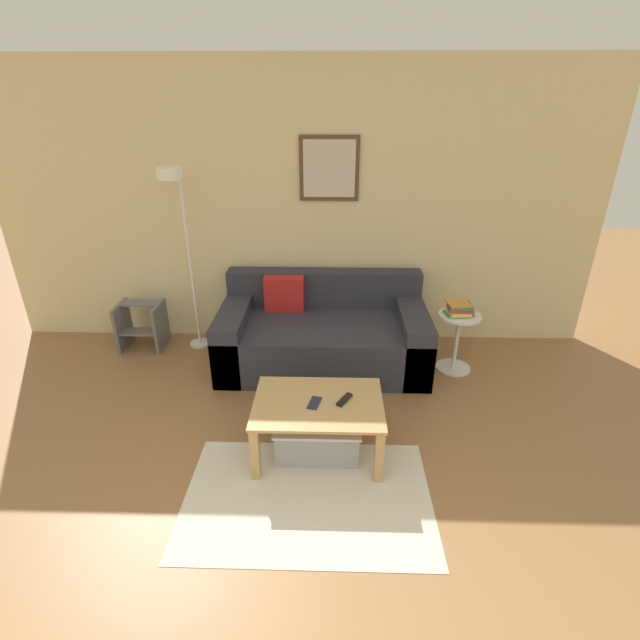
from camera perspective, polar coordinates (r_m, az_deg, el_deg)
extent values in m
cube|color=beige|center=(4.38, -2.98, 13.32)|extent=(5.60, 0.06, 2.55)
cube|color=#513823|center=(4.27, 1.15, 18.13)|extent=(0.52, 0.02, 0.55)
cube|color=beige|center=(4.26, 1.15, 18.11)|extent=(0.45, 0.01, 0.48)
cube|color=beige|center=(3.02, -1.53, -20.95)|extent=(1.50, 0.98, 0.01)
cube|color=#2D2D38|center=(4.20, 0.38, -2.68)|extent=(1.82, 0.99, 0.42)
cube|color=#2D2D38|center=(4.41, 0.51, 4.06)|extent=(1.82, 0.20, 0.33)
cube|color=#2D2D38|center=(4.26, -10.29, -1.78)|extent=(0.24, 0.99, 0.54)
cube|color=#2D2D38|center=(4.23, 11.14, -2.05)|extent=(0.24, 0.99, 0.54)
cube|color=red|center=(4.27, -4.43, 3.23)|extent=(0.36, 0.14, 0.32)
cube|color=tan|center=(3.08, -0.23, -10.22)|extent=(0.85, 0.60, 0.02)
cube|color=tan|center=(3.03, -7.99, -16.00)|extent=(0.06, 0.06, 0.38)
cube|color=tan|center=(3.01, 7.29, -16.30)|extent=(0.06, 0.06, 0.38)
cube|color=tan|center=(3.44, -6.63, -10.25)|extent=(0.06, 0.06, 0.38)
cube|color=tan|center=(3.42, 6.51, -10.46)|extent=(0.06, 0.06, 0.38)
cube|color=#9EA3A8|center=(3.27, -0.30, -13.91)|extent=(0.55, 0.40, 0.23)
cube|color=silver|center=(3.19, -0.30, -12.16)|extent=(0.57, 0.43, 0.02)
cylinder|color=white|center=(4.75, -14.50, -2.79)|extent=(0.20, 0.20, 0.02)
cylinder|color=white|center=(4.43, -15.69, 6.95)|extent=(0.03, 0.03, 1.68)
cylinder|color=white|center=(4.15, -17.53, 17.47)|extent=(0.02, 0.22, 0.02)
cylinder|color=white|center=(4.05, -17.96, 16.82)|extent=(0.22, 0.22, 0.09)
cylinder|color=white|center=(4.37, 16.01, -5.63)|extent=(0.31, 0.31, 0.01)
cylinder|color=white|center=(4.25, 16.42, -2.65)|extent=(0.04, 0.04, 0.50)
cylinder|color=white|center=(4.14, 16.85, 0.51)|extent=(0.36, 0.36, 0.02)
cube|color=#387F4C|center=(4.14, 16.65, 0.76)|extent=(0.25, 0.18, 0.01)
cube|color=#D8C666|center=(4.12, 16.66, 0.98)|extent=(0.19, 0.20, 0.03)
cube|color=#B73333|center=(4.12, 16.88, 1.30)|extent=(0.22, 0.17, 0.02)
cube|color=#387F4C|center=(4.12, 16.87, 1.71)|extent=(0.19, 0.17, 0.03)
cube|color=#D18438|center=(4.11, 16.66, 1.98)|extent=(0.20, 0.20, 0.01)
cube|color=black|center=(3.08, 3.02, -9.76)|extent=(0.11, 0.15, 0.02)
cube|color=#1E2338|center=(3.06, -0.69, -10.16)|extent=(0.10, 0.15, 0.01)
cube|color=slate|center=(4.87, -23.09, -0.62)|extent=(0.03, 0.34, 0.45)
cube|color=slate|center=(4.72, -18.98, -0.69)|extent=(0.03, 0.34, 0.45)
cube|color=slate|center=(4.76, -21.26, -1.36)|extent=(0.34, 0.15, 0.02)
cube|color=slate|center=(4.76, -21.21, 1.97)|extent=(0.34, 0.15, 0.02)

